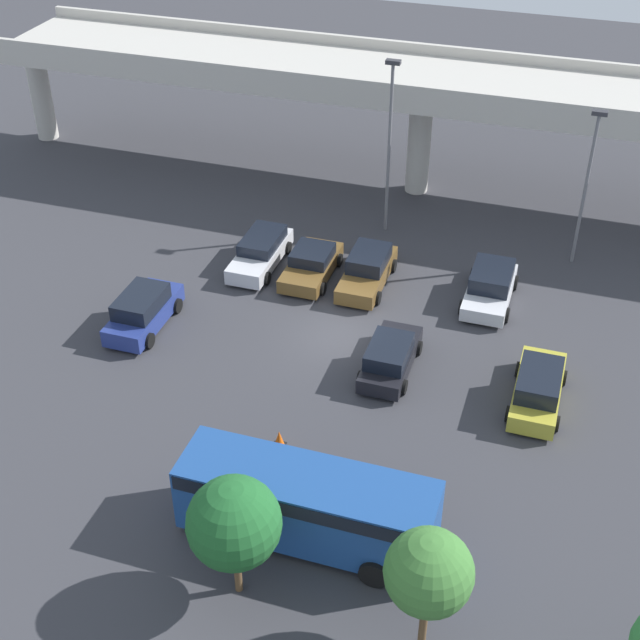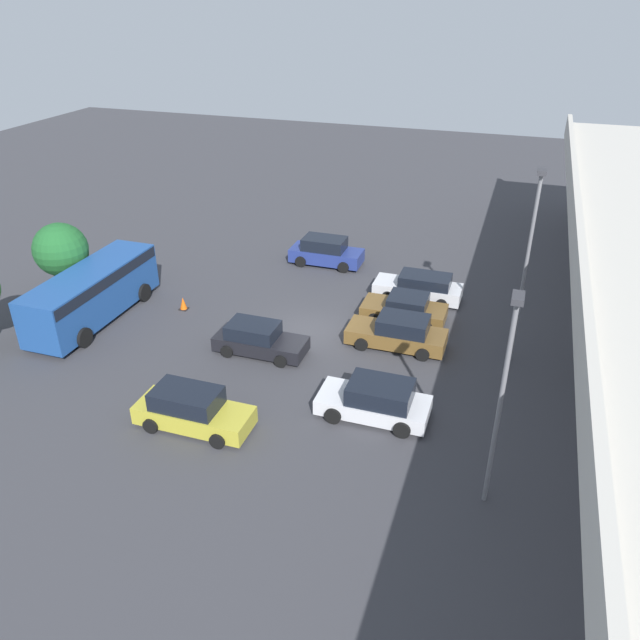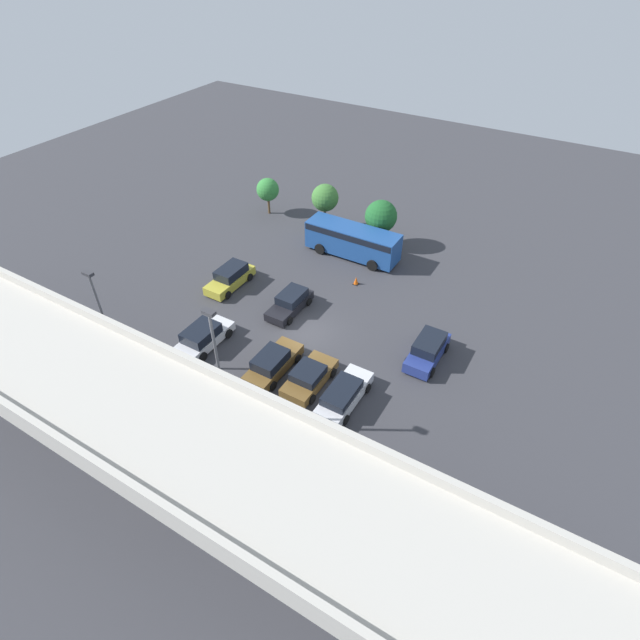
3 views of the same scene
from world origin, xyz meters
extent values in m
plane|color=#38383D|center=(0.00, 0.00, 0.00)|extent=(101.25, 101.25, 0.00)
cube|color=#BCB7AD|center=(0.00, 11.56, 6.95)|extent=(47.25, 0.30, 0.55)
cylinder|color=#BCB7AD|center=(-23.62, 14.71, 2.89)|extent=(1.26, 1.26, 5.77)
cylinder|color=#BCB7AD|center=(0.00, 14.71, 2.89)|extent=(1.26, 1.26, 5.77)
cube|color=navy|center=(-8.46, -1.78, 0.58)|extent=(1.79, 4.45, 0.79)
cube|color=black|center=(-8.46, -1.92, 1.35)|extent=(1.64, 2.58, 0.73)
cylinder|color=black|center=(-9.37, -0.40, 0.34)|extent=(0.22, 0.68, 0.68)
cylinder|color=black|center=(-7.54, -0.40, 0.34)|extent=(0.22, 0.68, 0.68)
cylinder|color=black|center=(-9.37, -3.16, 0.34)|extent=(0.22, 0.68, 0.68)
cylinder|color=black|center=(-7.54, -3.16, 0.34)|extent=(0.22, 0.68, 0.68)
cube|color=silver|center=(-5.43, 4.50, 0.54)|extent=(1.75, 4.77, 0.74)
cube|color=black|center=(-5.43, 4.88, 1.20)|extent=(1.61, 2.75, 0.58)
cylinder|color=black|center=(-4.53, 3.02, 0.31)|extent=(0.22, 0.63, 0.63)
cylinder|color=black|center=(-6.33, 3.02, 0.31)|extent=(0.22, 0.63, 0.63)
cylinder|color=black|center=(-4.53, 5.98, 0.31)|extent=(0.22, 0.63, 0.63)
cylinder|color=black|center=(-6.33, 5.98, 0.31)|extent=(0.22, 0.63, 0.63)
cube|color=brown|center=(-2.75, 4.30, 0.50)|extent=(1.93, 4.32, 0.65)
cube|color=black|center=(-2.75, 4.48, 1.12)|extent=(1.78, 1.98, 0.57)
cylinder|color=black|center=(-1.77, 2.96, 0.32)|extent=(0.22, 0.64, 0.64)
cylinder|color=black|center=(-3.74, 2.96, 0.32)|extent=(0.22, 0.64, 0.64)
cylinder|color=black|center=(-1.77, 5.64, 0.32)|extent=(0.22, 0.64, 0.64)
cylinder|color=black|center=(-3.74, 5.64, 0.32)|extent=(0.22, 0.64, 0.64)
cube|color=brown|center=(-0.05, 4.49, 0.52)|extent=(1.81, 4.74, 0.70)
cube|color=black|center=(-0.05, 4.79, 1.23)|extent=(1.66, 2.38, 0.71)
cylinder|color=black|center=(0.87, 3.02, 0.32)|extent=(0.22, 0.63, 0.63)
cylinder|color=black|center=(-0.98, 3.02, 0.32)|extent=(0.22, 0.63, 0.63)
cylinder|color=black|center=(0.87, 5.96, 0.32)|extent=(0.22, 0.63, 0.63)
cylinder|color=black|center=(-0.98, 5.96, 0.32)|extent=(0.22, 0.63, 0.63)
cube|color=black|center=(2.60, -1.45, 0.50)|extent=(1.73, 4.36, 0.66)
cube|color=black|center=(2.60, -1.82, 1.16)|extent=(1.59, 2.36, 0.66)
cylinder|color=black|center=(1.71, -0.10, 0.30)|extent=(0.22, 0.61, 0.61)
cylinder|color=black|center=(3.49, -0.10, 0.30)|extent=(0.22, 0.61, 0.61)
cylinder|color=black|center=(1.71, -2.80, 0.30)|extent=(0.22, 0.61, 0.61)
cylinder|color=black|center=(3.49, -2.80, 0.30)|extent=(0.22, 0.61, 0.61)
cube|color=silver|center=(5.67, 4.80, 0.51)|extent=(1.94, 4.50, 0.64)
cube|color=black|center=(5.67, 5.06, 1.21)|extent=(1.79, 2.53, 0.75)
cylinder|color=black|center=(6.66, 3.41, 0.34)|extent=(0.22, 0.69, 0.69)
cylinder|color=black|center=(4.67, 3.41, 0.34)|extent=(0.22, 0.69, 0.69)
cylinder|color=black|center=(6.66, 6.20, 0.34)|extent=(0.22, 0.69, 0.69)
cylinder|color=black|center=(4.67, 6.20, 0.34)|extent=(0.22, 0.69, 0.69)
cube|color=gold|center=(8.59, -1.71, 0.54)|extent=(1.75, 4.65, 0.74)
cube|color=black|center=(8.59, -1.97, 1.28)|extent=(1.61, 2.63, 0.74)
cylinder|color=black|center=(7.70, -0.27, 0.31)|extent=(0.22, 0.63, 0.63)
cylinder|color=black|center=(9.49, -0.27, 0.31)|extent=(0.22, 0.63, 0.63)
cylinder|color=black|center=(7.70, -3.15, 0.31)|extent=(0.22, 0.63, 0.63)
cylinder|color=black|center=(9.49, -3.15, 0.31)|extent=(0.22, 0.63, 0.63)
cube|color=#1E478C|center=(2.19, -10.97, 1.50)|extent=(8.40, 2.40, 2.45)
cube|color=black|center=(2.19, -10.97, 2.37)|extent=(8.23, 2.44, 0.54)
cylinder|color=black|center=(-0.41, -12.19, 0.49)|extent=(0.99, 0.29, 0.99)
cylinder|color=black|center=(-0.41, -9.75, 0.49)|extent=(0.99, 0.29, 0.99)
cylinder|color=black|center=(4.80, -12.19, 0.49)|extent=(0.99, 0.29, 0.99)
cylinder|color=black|center=(4.80, -9.75, 0.49)|extent=(0.99, 0.29, 0.99)
cylinder|color=slate|center=(9.01, 9.57, 3.79)|extent=(0.16, 0.16, 7.58)
cube|color=#333338|center=(9.01, 9.57, 7.68)|extent=(0.70, 0.35, 0.20)
cylinder|color=slate|center=(-0.52, 9.84, 4.38)|extent=(0.16, 0.16, 8.76)
cube|color=#333338|center=(-0.52, 9.84, 8.86)|extent=(0.70, 0.35, 0.20)
cylinder|color=brown|center=(0.84, -13.66, 0.89)|extent=(0.24, 0.24, 1.79)
sphere|color=#1E5B28|center=(0.84, -13.66, 3.01)|extent=(2.87, 2.87, 2.87)
cube|color=black|center=(-0.18, -7.19, 0.02)|extent=(0.44, 0.44, 0.04)
cone|color=#EA590F|center=(-0.18, -7.19, 0.35)|extent=(0.40, 0.40, 0.70)
camera|label=1|loc=(8.74, -29.86, 22.93)|focal=50.00mm
camera|label=2|loc=(25.75, 9.27, 15.55)|focal=35.00mm
camera|label=3|loc=(-14.83, 23.33, 24.02)|focal=28.00mm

